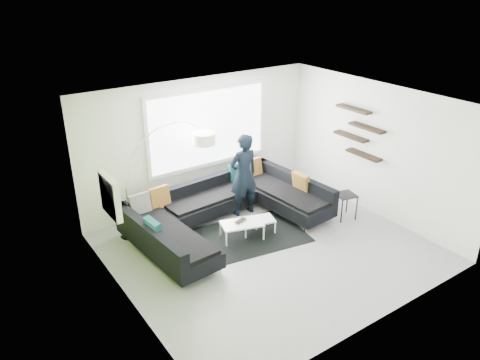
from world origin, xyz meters
The scene contains 9 objects.
ground centered at (0.00, 0.00, 0.00)m, with size 5.50×5.50×0.00m, color gray.
room_shell centered at (0.04, 0.21, 1.81)m, with size 5.54×5.04×2.82m.
sectional_sofa centered at (-0.19, 1.04, 0.36)m, with size 4.00×2.66×0.83m.
rug centered at (0.03, 0.57, 0.01)m, with size 2.02×1.47×0.01m, color black.
coffee_table centered at (-0.01, 0.60, 0.17)m, with size 1.03×0.60×0.34m, color white.
arc_lamp centered at (-1.99, 1.86, 1.08)m, with size 2.00×0.52×2.16m, color white, non-canonical shape.
side_table centered at (2.05, 0.06, 0.27)m, with size 0.40×0.40×0.54m, color black.
person centered at (0.41, 1.43, 0.90)m, with size 0.67×0.46×1.79m, color black.
laptop centered at (-0.18, 0.62, 0.35)m, with size 0.32×0.26×0.02m, color black.
Camera 1 is at (-4.71, -5.89, 4.80)m, focal length 35.00 mm.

